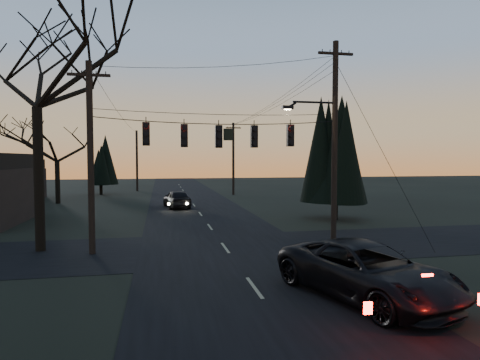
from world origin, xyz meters
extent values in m
plane|color=black|center=(0.00, 0.00, 0.00)|extent=(160.00, 160.00, 0.00)
cube|color=black|center=(0.00, 20.00, 0.01)|extent=(8.00, 120.00, 0.02)
cube|color=black|center=(0.00, 10.00, 0.01)|extent=(60.00, 7.00, 0.02)
cylinder|color=black|center=(-0.25, 10.00, 6.10)|extent=(11.50, 0.04, 0.04)
cylinder|color=black|center=(-8.44, 11.09, 3.29)|extent=(0.44, 0.44, 6.58)
cylinder|color=black|center=(8.96, 17.33, 0.80)|extent=(0.36, 0.36, 1.60)
cone|color=black|center=(8.96, 17.33, 4.46)|extent=(3.91, 3.91, 6.53)
cylinder|color=black|center=(-12.59, 32.08, 2.00)|extent=(0.44, 0.44, 3.99)
cylinder|color=black|center=(-9.92, 41.17, 0.80)|extent=(0.36, 0.36, 1.60)
cone|color=black|center=(-9.92, 41.17, 3.72)|extent=(3.14, 3.14, 5.04)
imported|color=black|center=(3.11, 2.42, 0.83)|extent=(4.53, 6.56, 1.67)
imported|color=black|center=(-1.59, 26.37, 0.78)|extent=(2.51, 4.78, 1.55)
camera|label=1|loc=(-2.99, -8.60, 4.24)|focal=30.00mm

